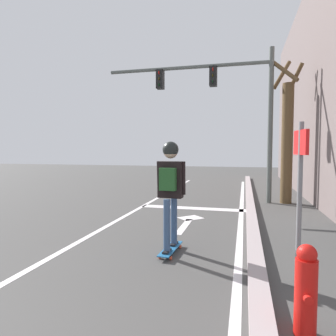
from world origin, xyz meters
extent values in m
cube|color=silver|center=(0.37, 6.00, 0.00)|extent=(0.12, 20.00, 0.01)
cube|color=silver|center=(3.29, 6.00, 0.00)|extent=(0.12, 20.00, 0.01)
cube|color=silver|center=(1.91, 8.16, 0.00)|extent=(3.07, 0.40, 0.01)
cube|color=silver|center=(2.06, 6.06, 0.00)|extent=(0.16, 1.40, 0.01)
cube|color=silver|center=(2.06, 6.91, 0.00)|extent=(0.71, 0.71, 0.01)
cube|color=#A79898|center=(3.54, 6.00, 0.07)|extent=(0.24, 24.00, 0.14)
cube|color=#1F5E95|center=(2.19, 4.27, 0.08)|extent=(0.24, 0.85, 0.02)
cube|color=#B2B2B7|center=(2.20, 4.56, 0.07)|extent=(0.16, 0.06, 0.01)
cylinder|color=#C6472D|center=(2.11, 4.56, 0.03)|extent=(0.03, 0.06, 0.06)
cylinder|color=#C6472D|center=(2.29, 4.55, 0.03)|extent=(0.03, 0.06, 0.06)
cube|color=#B2B2B7|center=(2.17, 3.98, 0.07)|extent=(0.16, 0.06, 0.01)
cylinder|color=#C6472D|center=(2.08, 3.99, 0.03)|extent=(0.03, 0.06, 0.06)
cylinder|color=#C6472D|center=(2.26, 3.98, 0.03)|extent=(0.03, 0.06, 0.06)
cylinder|color=#354D70|center=(2.20, 4.47, 0.51)|extent=(0.11, 0.11, 0.85)
cube|color=black|center=(2.20, 4.47, 0.10)|extent=(0.10, 0.24, 0.03)
cylinder|color=#354D70|center=(2.17, 4.07, 0.51)|extent=(0.11, 0.11, 0.85)
cube|color=black|center=(2.17, 4.07, 0.10)|extent=(0.10, 0.24, 0.03)
cube|color=black|center=(2.19, 4.27, 1.24)|extent=(0.41, 0.20, 0.60)
cylinder|color=black|center=(1.98, 4.31, 1.26)|extent=(0.07, 0.12, 0.55)
cylinder|color=black|center=(2.40, 4.29, 1.26)|extent=(0.07, 0.09, 0.54)
sphere|color=tan|center=(2.19, 4.27, 1.70)|extent=(0.23, 0.23, 0.23)
sphere|color=black|center=(2.19, 4.27, 1.73)|extent=(0.26, 0.26, 0.26)
cube|color=#215023|center=(2.18, 4.13, 1.26)|extent=(0.27, 0.15, 0.36)
cylinder|color=#555C58|center=(4.14, 9.66, 2.47)|extent=(0.16, 0.16, 4.95)
cylinder|color=#555C58|center=(1.40, 9.66, 4.49)|extent=(5.48, 0.12, 0.12)
cube|color=black|center=(2.31, 9.66, 4.14)|extent=(0.24, 0.28, 0.64)
cylinder|color=red|center=(2.31, 9.51, 4.34)|extent=(0.02, 0.10, 0.10)
cylinder|color=#3C3106|center=(2.31, 9.51, 4.14)|extent=(0.02, 0.10, 0.10)
cylinder|color=black|center=(2.31, 9.51, 3.94)|extent=(0.02, 0.10, 0.10)
cube|color=black|center=(0.49, 9.66, 4.14)|extent=(0.24, 0.28, 0.64)
cylinder|color=red|center=(0.49, 9.51, 4.34)|extent=(0.02, 0.10, 0.10)
cylinder|color=#3C3106|center=(0.49, 9.51, 4.14)|extent=(0.02, 0.10, 0.10)
cylinder|color=black|center=(0.49, 9.51, 3.94)|extent=(0.02, 0.10, 0.10)
cylinder|color=slate|center=(4.02, 3.44, 1.03)|extent=(0.06, 0.06, 2.06)
cube|color=red|center=(4.02, 3.44, 1.81)|extent=(0.10, 0.44, 0.30)
cylinder|color=red|center=(3.93, 2.44, 0.36)|extent=(0.20, 0.20, 0.72)
sphere|color=red|center=(3.93, 2.44, 0.77)|extent=(0.18, 0.18, 0.18)
cylinder|color=red|center=(3.93, 2.55, 0.40)|extent=(0.08, 0.08, 0.08)
cylinder|color=red|center=(3.93, 2.33, 0.40)|extent=(0.08, 0.08, 0.08)
cylinder|color=brown|center=(4.66, 9.75, 1.91)|extent=(0.35, 0.35, 3.82)
cylinder|color=brown|center=(4.91, 9.92, 4.06)|extent=(0.43, 0.55, 0.74)
cylinder|color=brown|center=(4.49, 9.99, 4.14)|extent=(0.64, 0.51, 0.96)
cylinder|color=brown|center=(4.49, 9.50, 4.17)|extent=(0.86, 0.66, 0.86)
camera|label=1|loc=(3.36, -0.50, 1.73)|focal=32.15mm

